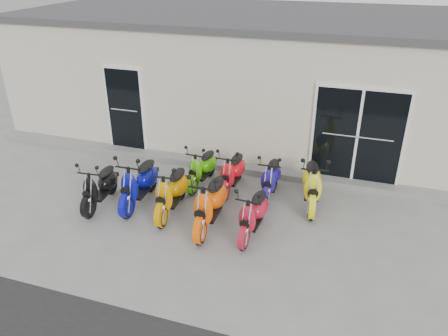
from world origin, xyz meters
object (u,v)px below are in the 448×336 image
at_px(scooter_front_blue, 139,177).
at_px(scooter_back_blue, 271,173).
at_px(scooter_front_orange_b, 210,197).
at_px(scooter_back_green, 202,163).
at_px(scooter_front_orange_a, 171,186).
at_px(scooter_back_yellow, 313,178).
at_px(scooter_front_red, 254,209).
at_px(scooter_back_red, 232,167).
at_px(scooter_front_black, 99,181).

relative_size(scooter_front_blue, scooter_back_blue, 1.16).
height_order(scooter_front_orange_b, scooter_back_green, scooter_front_orange_b).
bearing_deg(scooter_back_green, scooter_front_blue, -124.73).
xyz_separation_m(scooter_front_orange_a, scooter_back_yellow, (2.68, 1.19, 0.01)).
bearing_deg(scooter_front_red, scooter_back_yellow, 61.27).
bearing_deg(scooter_front_orange_b, scooter_front_red, -2.45).
relative_size(scooter_front_orange_a, scooter_back_red, 1.09).
distance_m(scooter_front_blue, scooter_front_orange_a, 0.80).
bearing_deg(scooter_front_black, scooter_back_green, 36.54).
bearing_deg(scooter_back_blue, scooter_front_blue, -158.03).
distance_m(scooter_back_green, scooter_back_yellow, 2.51).
bearing_deg(scooter_front_orange_a, scooter_back_red, 51.18).
bearing_deg(scooter_back_blue, scooter_front_orange_b, -122.10).
distance_m(scooter_front_blue, scooter_back_red, 2.06).
distance_m(scooter_front_orange_a, scooter_back_yellow, 2.93).
distance_m(scooter_front_orange_a, scooter_front_red, 1.80).
bearing_deg(scooter_front_blue, scooter_back_red, 32.59).
relative_size(scooter_front_orange_b, scooter_back_green, 1.20).
relative_size(scooter_front_black, scooter_front_red, 1.00).
relative_size(scooter_front_orange_a, scooter_back_green, 1.14).
height_order(scooter_front_blue, scooter_front_orange_a, scooter_front_blue).
bearing_deg(scooter_front_orange_b, scooter_back_yellow, 36.77).
bearing_deg(scooter_back_yellow, scooter_back_green, 168.48).
bearing_deg(scooter_back_yellow, scooter_back_red, 168.30).
bearing_deg(scooter_front_black, scooter_back_red, 26.40).
bearing_deg(scooter_front_black, scooter_front_red, -5.31).
distance_m(scooter_front_black, scooter_back_blue, 3.66).
height_order(scooter_front_black, scooter_front_red, scooter_front_black).
height_order(scooter_back_blue, scooter_back_yellow, scooter_back_yellow).
height_order(scooter_front_blue, scooter_back_blue, scooter_front_blue).
height_order(scooter_back_green, scooter_back_blue, scooter_back_blue).
height_order(scooter_front_red, scooter_back_red, scooter_back_red).
height_order(scooter_front_orange_b, scooter_back_yellow, scooter_front_orange_b).
relative_size(scooter_front_blue, scooter_front_orange_b, 0.97).
distance_m(scooter_front_orange_b, scooter_back_green, 1.72).
distance_m(scooter_back_red, scooter_back_yellow, 1.78).
bearing_deg(scooter_back_green, scooter_front_orange_a, -93.54).
distance_m(scooter_front_orange_b, scooter_back_yellow, 2.26).
xyz_separation_m(scooter_front_orange_b, scooter_back_red, (-0.02, 1.52, -0.09)).
bearing_deg(scooter_front_orange_a, scooter_back_blue, 32.55).
bearing_deg(scooter_front_black, scooter_front_orange_a, 2.75).
relative_size(scooter_front_black, scooter_back_blue, 1.02).
bearing_deg(scooter_back_red, scooter_back_yellow, -2.63).
bearing_deg(scooter_front_black, scooter_back_yellow, 13.50).
distance_m(scooter_back_red, scooter_back_blue, 0.87).
xyz_separation_m(scooter_front_orange_b, scooter_front_red, (0.86, -0.00, -0.09)).
relative_size(scooter_front_black, scooter_back_green, 1.04).
bearing_deg(scooter_front_blue, scooter_front_red, -9.73).
distance_m(scooter_front_red, scooter_back_red, 1.75).
xyz_separation_m(scooter_front_black, scooter_back_red, (2.46, 1.48, 0.00)).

